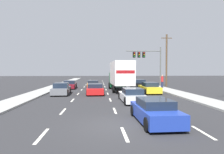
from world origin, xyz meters
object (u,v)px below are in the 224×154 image
car_red (95,89)px  car_yellow (149,88)px  car_black (139,84)px  traffic_signal_mast (145,57)px  car_maroon (70,85)px  car_gray (61,89)px  pedestrian_near_corner (162,81)px  car_white (132,96)px  box_truck (120,75)px  car_blue (155,111)px  utility_pole_mid (167,60)px  car_orange (93,85)px

car_red → car_yellow: 6.53m
car_black → traffic_signal_mast: traffic_signal_mast is taller
car_maroon → car_gray: car_gray is taller
car_black → pedestrian_near_corner: bearing=-28.2°
car_white → car_yellow: car_yellow is taller
box_truck → car_white: box_truck is taller
car_blue → pedestrian_near_corner: size_ratio=2.24×
car_maroon → car_yellow: (10.35, -6.85, 0.04)m
car_white → car_black: 14.38m
car_blue → utility_pole_mid: (8.40, 22.70, 3.89)m
car_red → car_yellow: size_ratio=0.99×
car_gray → box_truck: size_ratio=0.51×
car_red → box_truck: 4.87m
utility_pole_mid → car_white: bearing=-118.0°
car_gray → car_black: 13.19m
car_blue → car_yellow: bearing=76.7°
pedestrian_near_corner → car_white: bearing=-118.2°
car_orange → car_gray: bearing=-115.0°
box_truck → car_blue: 16.10m
car_red → box_truck: size_ratio=0.52×
car_maroon → car_black: bearing=2.4°
car_white → car_black: size_ratio=1.07×
car_red → pedestrian_near_corner: (9.83, 6.37, 0.55)m
car_black → car_yellow: 7.30m
car_white → car_black: (3.39, 13.97, 0.06)m
car_gray → utility_pole_mid: (15.40, 9.97, 3.86)m
car_maroon → box_truck: size_ratio=0.53×
car_white → car_red: bearing=118.9°
box_truck → traffic_signal_mast: 9.93m
car_yellow → pedestrian_near_corner: pedestrian_near_corner is taller
box_truck → car_blue: (0.00, -16.02, -1.57)m
pedestrian_near_corner → car_black: bearing=151.8°
car_blue → car_black: car_black is taller
car_red → car_white: car_red is taller
car_blue → utility_pole_mid: size_ratio=0.49×
car_black → traffic_signal_mast: 5.68m
car_gray → car_black: bearing=38.1°
car_gray → car_white: car_gray is taller
car_orange → car_black: size_ratio=1.01×
car_white → car_blue: (0.02, -6.89, 0.04)m
car_orange → car_red: 7.09m
traffic_signal_mast → car_gray: bearing=-136.7°
car_red → car_blue: car_blue is taller
pedestrian_near_corner → car_orange: bearing=176.1°
pedestrian_near_corner → utility_pole_mid: bearing=62.4°
box_truck → pedestrian_near_corner: (6.56, 3.14, -1.05)m
car_orange → car_yellow: bearing=-42.4°
traffic_signal_mast → pedestrian_near_corner: 6.42m
traffic_signal_mast → pedestrian_near_corner: bearing=-73.1°
car_gray → traffic_signal_mast: size_ratio=0.65×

